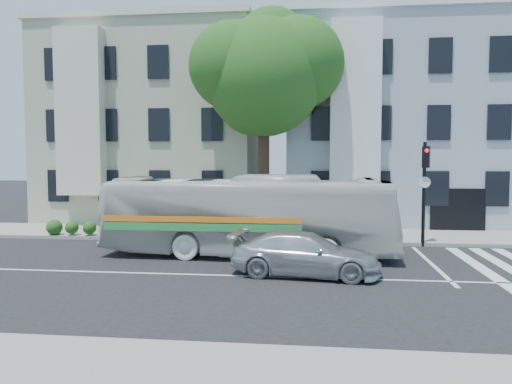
# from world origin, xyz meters

# --- Properties ---
(ground) EXTENTS (120.00, 120.00, 0.00)m
(ground) POSITION_xyz_m (0.00, 0.00, 0.00)
(ground) COLOR black
(ground) RESTS_ON ground
(sidewalk_far) EXTENTS (80.00, 4.00, 0.15)m
(sidewalk_far) POSITION_xyz_m (0.00, 8.00, 0.07)
(sidewalk_far) COLOR gray
(sidewalk_far) RESTS_ON ground
(building_left) EXTENTS (12.00, 10.00, 11.00)m
(building_left) POSITION_xyz_m (-7.00, 15.00, 5.50)
(building_left) COLOR #A8AA8F
(building_left) RESTS_ON ground
(building_right) EXTENTS (12.00, 10.00, 11.00)m
(building_right) POSITION_xyz_m (7.00, 15.00, 5.50)
(building_right) COLOR #98A3B5
(building_right) RESTS_ON ground
(street_tree) EXTENTS (7.30, 5.90, 11.10)m
(street_tree) POSITION_xyz_m (0.06, 8.74, 7.83)
(street_tree) COLOR #2D2116
(street_tree) RESTS_ON ground
(bus) EXTENTS (3.05, 11.10, 3.06)m
(bus) POSITION_xyz_m (-0.03, 3.20, 1.53)
(bus) COLOR silver
(bus) RESTS_ON ground
(sedan) EXTENTS (2.47, 4.89, 1.36)m
(sedan) POSITION_xyz_m (2.14, 0.34, 0.68)
(sedan) COLOR silver
(sedan) RESTS_ON ground
(hedge) EXTENTS (8.52, 2.22, 0.70)m
(hedge) POSITION_xyz_m (-5.22, 6.30, 0.50)
(hedge) COLOR #336320
(hedge) RESTS_ON sidewalk_far
(traffic_signal) EXTENTS (0.43, 0.54, 4.35)m
(traffic_signal) POSITION_xyz_m (6.94, 5.94, 2.81)
(traffic_signal) COLOR black
(traffic_signal) RESTS_ON ground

